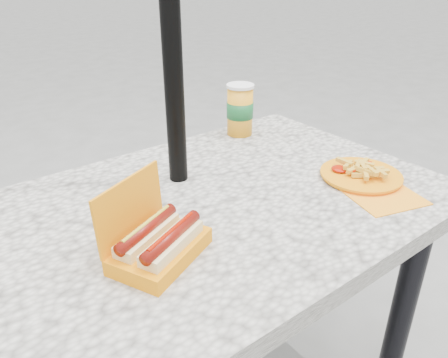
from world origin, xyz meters
TOP-DOWN VIEW (x-y plane):
  - picnic_table at (0.00, 0.00)m, footprint 1.20×0.80m
  - umbrella_pole at (0.00, 0.16)m, footprint 0.05×0.05m
  - hotdog_box at (-0.22, -0.12)m, footprint 0.24×0.21m
  - fries_plate at (0.39, -0.15)m, footprint 0.26×0.31m
  - soda_cup at (0.35, 0.32)m, footprint 0.09×0.09m

SIDE VIEW (x-z plane):
  - picnic_table at x=0.00m, z-range 0.27..1.02m
  - fries_plate at x=0.39m, z-range 0.74..0.78m
  - hotdog_box at x=-0.22m, z-range 0.70..0.87m
  - soda_cup at x=0.35m, z-range 0.75..0.92m
  - umbrella_pole at x=0.00m, z-range 0.00..2.20m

